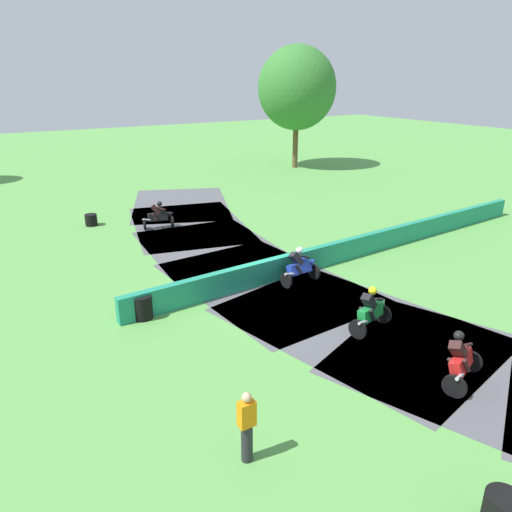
{
  "coord_description": "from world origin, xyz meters",
  "views": [
    {
      "loc": [
        -9.05,
        -14.31,
        7.42
      ],
      "look_at": [
        0.03,
        0.59,
        0.9
      ],
      "focal_mm": 34.21,
      "sensor_mm": 36.0,
      "label": 1
    }
  ],
  "objects_px": {
    "motorcycle_lead_black": "(159,216)",
    "track_marshal": "(247,427)",
    "motorcycle_fourth_red": "(462,359)",
    "motorcycle_trailing_green": "(372,310)",
    "tire_stack_mid_a": "(142,307)",
    "motorcycle_chase_blue": "(301,266)",
    "tire_stack_near": "(91,220)"
  },
  "relations": [
    {
      "from": "motorcycle_chase_blue",
      "to": "track_marshal",
      "type": "distance_m",
      "value": 9.33
    },
    {
      "from": "tire_stack_near",
      "to": "track_marshal",
      "type": "height_order",
      "value": "track_marshal"
    },
    {
      "from": "motorcycle_lead_black",
      "to": "motorcycle_trailing_green",
      "type": "xyz_separation_m",
      "value": [
        1.72,
        -13.48,
        0.0
      ]
    },
    {
      "from": "motorcycle_trailing_green",
      "to": "track_marshal",
      "type": "height_order",
      "value": "track_marshal"
    },
    {
      "from": "motorcycle_trailing_green",
      "to": "tire_stack_mid_a",
      "type": "xyz_separation_m",
      "value": [
        -5.79,
        4.38,
        -0.26
      ]
    },
    {
      "from": "motorcycle_fourth_red",
      "to": "motorcycle_trailing_green",
      "type": "bearing_deg",
      "value": 90.44
    },
    {
      "from": "motorcycle_lead_black",
      "to": "tire_stack_mid_a",
      "type": "distance_m",
      "value": 9.97
    },
    {
      "from": "motorcycle_trailing_green",
      "to": "tire_stack_near",
      "type": "relative_size",
      "value": 2.74
    },
    {
      "from": "motorcycle_chase_blue",
      "to": "motorcycle_trailing_green",
      "type": "relative_size",
      "value": 1.0
    },
    {
      "from": "motorcycle_lead_black",
      "to": "tire_stack_near",
      "type": "bearing_deg",
      "value": 141.99
    },
    {
      "from": "tire_stack_near",
      "to": "tire_stack_mid_a",
      "type": "distance_m",
      "value": 11.43
    },
    {
      "from": "track_marshal",
      "to": "tire_stack_near",
      "type": "bearing_deg",
      "value": 85.63
    },
    {
      "from": "motorcycle_lead_black",
      "to": "motorcycle_chase_blue",
      "type": "xyz_separation_m",
      "value": [
        2.04,
        -9.38,
        -0.02
      ]
    },
    {
      "from": "motorcycle_trailing_green",
      "to": "tire_stack_mid_a",
      "type": "distance_m",
      "value": 7.26
    },
    {
      "from": "motorcycle_trailing_green",
      "to": "tire_stack_mid_a",
      "type": "bearing_deg",
      "value": 142.9
    },
    {
      "from": "motorcycle_lead_black",
      "to": "track_marshal",
      "type": "bearing_deg",
      "value": -104.9
    },
    {
      "from": "tire_stack_near",
      "to": "track_marshal",
      "type": "relative_size",
      "value": 0.38
    },
    {
      "from": "tire_stack_near",
      "to": "track_marshal",
      "type": "distance_m",
      "value": 18.55
    },
    {
      "from": "track_marshal",
      "to": "motorcycle_fourth_red",
      "type": "bearing_deg",
      "value": -4.27
    },
    {
      "from": "motorcycle_trailing_green",
      "to": "motorcycle_fourth_red",
      "type": "relative_size",
      "value": 1.01
    },
    {
      "from": "motorcycle_trailing_green",
      "to": "motorcycle_fourth_red",
      "type": "distance_m",
      "value": 3.19
    },
    {
      "from": "motorcycle_lead_black",
      "to": "motorcycle_chase_blue",
      "type": "distance_m",
      "value": 9.6
    },
    {
      "from": "motorcycle_chase_blue",
      "to": "motorcycle_trailing_green",
      "type": "distance_m",
      "value": 4.11
    },
    {
      "from": "motorcycle_lead_black",
      "to": "motorcycle_chase_blue",
      "type": "bearing_deg",
      "value": -77.75
    },
    {
      "from": "motorcycle_fourth_red",
      "to": "tire_stack_mid_a",
      "type": "xyz_separation_m",
      "value": [
        -5.81,
        7.56,
        -0.24
      ]
    },
    {
      "from": "motorcycle_chase_blue",
      "to": "motorcycle_trailing_green",
      "type": "height_order",
      "value": "motorcycle_trailing_green"
    },
    {
      "from": "motorcycle_trailing_green",
      "to": "track_marshal",
      "type": "xyz_separation_m",
      "value": [
        -6.04,
        -2.74,
        0.16
      ]
    },
    {
      "from": "motorcycle_lead_black",
      "to": "tire_stack_near",
      "type": "distance_m",
      "value": 3.7
    },
    {
      "from": "tire_stack_mid_a",
      "to": "tire_stack_near",
      "type": "bearing_deg",
      "value": 84.18
    },
    {
      "from": "motorcycle_lead_black",
      "to": "tire_stack_mid_a",
      "type": "relative_size",
      "value": 2.14
    },
    {
      "from": "motorcycle_lead_black",
      "to": "track_marshal",
      "type": "xyz_separation_m",
      "value": [
        -4.31,
        -16.22,
        0.16
      ]
    },
    {
      "from": "motorcycle_lead_black",
      "to": "track_marshal",
      "type": "height_order",
      "value": "track_marshal"
    }
  ]
}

